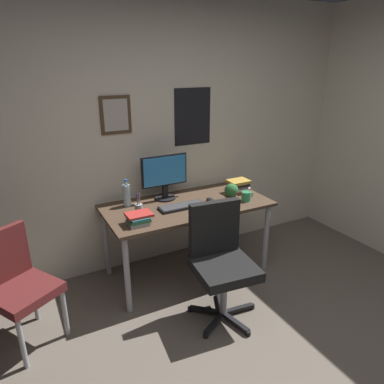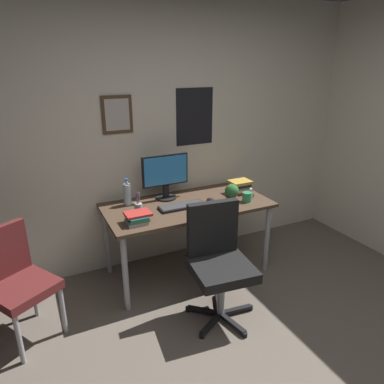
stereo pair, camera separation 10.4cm
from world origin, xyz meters
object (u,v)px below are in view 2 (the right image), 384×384
object	(u,v)px
office_chair	(218,257)
coffee_mug_near	(247,197)
potted_plant	(232,193)
keyboard	(182,206)
water_bottle	(127,194)
book_stack_left	(240,186)
book_stack_right	(137,218)
side_chair	(15,278)
computer_mouse	(211,200)
pen_cup	(138,208)
monitor	(165,175)

from	to	relation	value
office_chair	coffee_mug_near	bearing A→B (deg)	39.28
coffee_mug_near	potted_plant	world-z (taller)	potted_plant
keyboard	water_bottle	size ratio (longest dim) A/B	1.70
keyboard	water_bottle	world-z (taller)	water_bottle
book_stack_left	book_stack_right	world-z (taller)	book_stack_left
side_chair	keyboard	xyz separation A→B (m)	(1.42, 0.19, 0.24)
side_chair	book_stack_right	xyz separation A→B (m)	(0.95, 0.04, 0.27)
book_stack_left	office_chair	bearing A→B (deg)	-132.90
book_stack_right	computer_mouse	bearing A→B (deg)	11.00
side_chair	coffee_mug_near	bearing A→B (deg)	1.67
keyboard	pen_cup	xyz separation A→B (m)	(-0.40, 0.04, 0.04)
potted_plant	book_stack_right	world-z (taller)	potted_plant
office_chair	book_stack_left	distance (m)	1.01
office_chair	side_chair	bearing A→B (deg)	163.99
side_chair	monitor	world-z (taller)	monitor
potted_plant	side_chair	bearing A→B (deg)	-177.94
side_chair	monitor	xyz separation A→B (m)	(1.38, 0.47, 0.47)
office_chair	pen_cup	bearing A→B (deg)	123.98
office_chair	book_stack_right	distance (m)	0.73
side_chair	monitor	size ratio (longest dim) A/B	1.90
monitor	keyboard	distance (m)	0.36
monitor	keyboard	world-z (taller)	monitor
book_stack_left	book_stack_right	xyz separation A→B (m)	(-1.16, -0.25, -0.02)
coffee_mug_near	side_chair	bearing A→B (deg)	-178.33
book_stack_left	computer_mouse	bearing A→B (deg)	-166.09
keyboard	potted_plant	distance (m)	0.48
pen_cup	coffee_mug_near	bearing A→B (deg)	-9.43
water_bottle	book_stack_left	bearing A→B (deg)	-9.28
monitor	computer_mouse	world-z (taller)	monitor
water_bottle	book_stack_left	size ratio (longest dim) A/B	1.15
monitor	potted_plant	bearing A→B (deg)	-39.32
side_chair	keyboard	bearing A→B (deg)	7.67
keyboard	coffee_mug_near	size ratio (longest dim) A/B	3.38
keyboard	coffee_mug_near	world-z (taller)	coffee_mug_near
office_chair	side_chair	distance (m)	1.52
computer_mouse	book_stack_right	bearing A→B (deg)	-169.00
water_bottle	potted_plant	bearing A→B (deg)	-24.82
potted_plant	pen_cup	xyz separation A→B (m)	(-0.85, 0.16, -0.05)
office_chair	book_stack_right	world-z (taller)	office_chair
potted_plant	monitor	bearing A→B (deg)	140.68
office_chair	monitor	distance (m)	1.00
monitor	keyboard	xyz separation A→B (m)	(0.05, -0.28, -0.23)
computer_mouse	water_bottle	size ratio (longest dim) A/B	0.44
book_stack_left	book_stack_right	bearing A→B (deg)	-168.00
office_chair	water_bottle	xyz separation A→B (m)	(-0.46, 0.89, 0.31)
keyboard	computer_mouse	size ratio (longest dim) A/B	3.91
computer_mouse	coffee_mug_near	distance (m)	0.35
monitor	water_bottle	distance (m)	0.40
office_chair	pen_cup	world-z (taller)	office_chair
side_chair	computer_mouse	distance (m)	1.75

